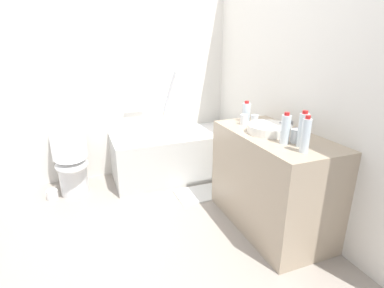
{
  "coord_description": "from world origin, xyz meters",
  "views": [
    {
      "loc": [
        -0.39,
        -2.11,
        1.54
      ],
      "look_at": [
        0.52,
        0.22,
        0.66
      ],
      "focal_mm": 27.91,
      "sensor_mm": 36.0,
      "label": 1
    }
  ],
  "objects_px": {
    "sink_faucet": "(290,126)",
    "drinking_glass_0": "(255,120)",
    "sink_basin": "(269,129)",
    "bath_mat": "(205,192)",
    "toilet": "(71,163)",
    "drinking_glass_2": "(244,120)",
    "water_bottle_1": "(303,130)",
    "drinking_glass_1": "(295,136)",
    "water_bottle_0": "(306,135)",
    "bathtub": "(175,153)",
    "toilet_paper_roll": "(52,195)",
    "water_bottle_3": "(285,129)",
    "water_bottle_2": "(246,112)"
  },
  "relations": [
    {
      "from": "drinking_glass_1",
      "to": "bath_mat",
      "type": "height_order",
      "value": "drinking_glass_1"
    },
    {
      "from": "toilet",
      "to": "drinking_glass_0",
      "type": "relative_size",
      "value": 7.68
    },
    {
      "from": "drinking_glass_0",
      "to": "drinking_glass_1",
      "type": "height_order",
      "value": "drinking_glass_1"
    },
    {
      "from": "water_bottle_1",
      "to": "drinking_glass_2",
      "type": "relative_size",
      "value": 2.87
    },
    {
      "from": "water_bottle_2",
      "to": "bath_mat",
      "type": "height_order",
      "value": "water_bottle_2"
    },
    {
      "from": "bath_mat",
      "to": "drinking_glass_0",
      "type": "bearing_deg",
      "value": -54.88
    },
    {
      "from": "drinking_glass_1",
      "to": "drinking_glass_2",
      "type": "height_order",
      "value": "drinking_glass_1"
    },
    {
      "from": "water_bottle_1",
      "to": "water_bottle_3",
      "type": "distance_m",
      "value": 0.12
    },
    {
      "from": "sink_basin",
      "to": "toilet_paper_roll",
      "type": "relative_size",
      "value": 3.22
    },
    {
      "from": "sink_faucet",
      "to": "sink_basin",
      "type": "bearing_deg",
      "value": -180.0
    },
    {
      "from": "sink_basin",
      "to": "water_bottle_3",
      "type": "height_order",
      "value": "water_bottle_3"
    },
    {
      "from": "sink_faucet",
      "to": "water_bottle_1",
      "type": "distance_m",
      "value": 0.41
    },
    {
      "from": "sink_faucet",
      "to": "bath_mat",
      "type": "relative_size",
      "value": 0.25
    },
    {
      "from": "drinking_glass_1",
      "to": "bathtub",
      "type": "bearing_deg",
      "value": 107.27
    },
    {
      "from": "toilet",
      "to": "bathtub",
      "type": "bearing_deg",
      "value": 86.65
    },
    {
      "from": "drinking_glass_1",
      "to": "water_bottle_2",
      "type": "bearing_deg",
      "value": 92.35
    },
    {
      "from": "water_bottle_2",
      "to": "water_bottle_3",
      "type": "bearing_deg",
      "value": -95.07
    },
    {
      "from": "sink_basin",
      "to": "toilet_paper_roll",
      "type": "xyz_separation_m",
      "value": [
        -1.77,
        1.1,
        -0.81
      ]
    },
    {
      "from": "toilet",
      "to": "sink_basin",
      "type": "relative_size",
      "value": 1.9
    },
    {
      "from": "bathtub",
      "to": "sink_basin",
      "type": "bearing_deg",
      "value": -70.36
    },
    {
      "from": "toilet",
      "to": "sink_faucet",
      "type": "relative_size",
      "value": 4.44
    },
    {
      "from": "drinking_glass_0",
      "to": "drinking_glass_1",
      "type": "distance_m",
      "value": 0.53
    },
    {
      "from": "bathtub",
      "to": "drinking_glass_0",
      "type": "bearing_deg",
      "value": -64.53
    },
    {
      "from": "water_bottle_2",
      "to": "toilet",
      "type": "bearing_deg",
      "value": 151.59
    },
    {
      "from": "sink_basin",
      "to": "bath_mat",
      "type": "relative_size",
      "value": 0.57
    },
    {
      "from": "water_bottle_0",
      "to": "bathtub",
      "type": "bearing_deg",
      "value": 102.82
    },
    {
      "from": "water_bottle_3",
      "to": "drinking_glass_2",
      "type": "relative_size",
      "value": 2.55
    },
    {
      "from": "toilet",
      "to": "drinking_glass_2",
      "type": "bearing_deg",
      "value": 56.14
    },
    {
      "from": "water_bottle_2",
      "to": "bath_mat",
      "type": "xyz_separation_m",
      "value": [
        -0.27,
        0.29,
        -0.91
      ]
    },
    {
      "from": "sink_faucet",
      "to": "water_bottle_3",
      "type": "height_order",
      "value": "water_bottle_3"
    },
    {
      "from": "toilet",
      "to": "sink_basin",
      "type": "height_order",
      "value": "sink_basin"
    },
    {
      "from": "sink_faucet",
      "to": "drinking_glass_2",
      "type": "height_order",
      "value": "drinking_glass_2"
    },
    {
      "from": "bathtub",
      "to": "drinking_glass_0",
      "type": "relative_size",
      "value": 16.06
    },
    {
      "from": "water_bottle_1",
      "to": "toilet_paper_roll",
      "type": "bearing_deg",
      "value": 140.69
    },
    {
      "from": "water_bottle_0",
      "to": "sink_faucet",
      "type": "bearing_deg",
      "value": 61.3
    },
    {
      "from": "sink_faucet",
      "to": "drinking_glass_0",
      "type": "xyz_separation_m",
      "value": [
        -0.18,
        0.25,
        0.01
      ]
    },
    {
      "from": "toilet",
      "to": "water_bottle_0",
      "type": "xyz_separation_m",
      "value": [
        1.5,
        -1.67,
        0.62
      ]
    },
    {
      "from": "water_bottle_3",
      "to": "bath_mat",
      "type": "height_order",
      "value": "water_bottle_3"
    },
    {
      "from": "toilet",
      "to": "drinking_glass_2",
      "type": "height_order",
      "value": "drinking_glass_2"
    },
    {
      "from": "bathtub",
      "to": "sink_basin",
      "type": "relative_size",
      "value": 3.98
    },
    {
      "from": "sink_faucet",
      "to": "water_bottle_3",
      "type": "distance_m",
      "value": 0.37
    },
    {
      "from": "sink_basin",
      "to": "water_bottle_0",
      "type": "relative_size",
      "value": 1.41
    },
    {
      "from": "sink_basin",
      "to": "drinking_glass_1",
      "type": "bearing_deg",
      "value": -83.67
    },
    {
      "from": "toilet",
      "to": "sink_basin",
      "type": "xyz_separation_m",
      "value": [
        1.55,
        -1.21,
        0.54
      ]
    },
    {
      "from": "water_bottle_1",
      "to": "drinking_glass_2",
      "type": "height_order",
      "value": "water_bottle_1"
    },
    {
      "from": "water_bottle_3",
      "to": "toilet_paper_roll",
      "type": "bearing_deg",
      "value": 141.64
    },
    {
      "from": "water_bottle_3",
      "to": "drinking_glass_2",
      "type": "bearing_deg",
      "value": 91.24
    },
    {
      "from": "water_bottle_3",
      "to": "drinking_glass_1",
      "type": "xyz_separation_m",
      "value": [
        0.08,
        -0.02,
        -0.06
      ]
    },
    {
      "from": "drinking_glass_1",
      "to": "water_bottle_3",
      "type": "bearing_deg",
      "value": 169.47
    },
    {
      "from": "bathtub",
      "to": "water_bottle_3",
      "type": "distance_m",
      "value": 1.63
    }
  ]
}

